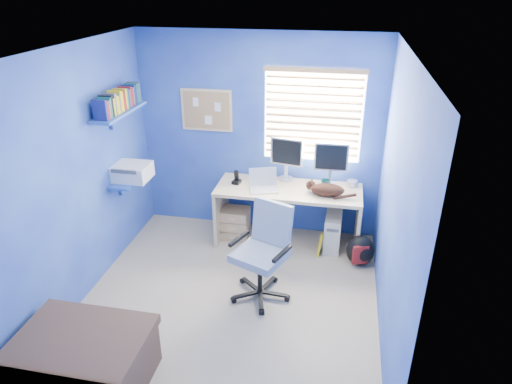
% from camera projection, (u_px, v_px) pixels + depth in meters
% --- Properties ---
extents(floor, '(3.00, 3.20, 0.00)m').
position_uv_depth(floor, '(230.00, 300.00, 4.74)').
color(floor, tan).
rests_on(floor, ground).
extents(ceiling, '(3.00, 3.20, 0.00)m').
position_uv_depth(ceiling, '(222.00, 51.00, 3.66)').
color(ceiling, white).
rests_on(ceiling, wall_back).
extents(wall_back, '(3.00, 0.01, 2.50)m').
position_uv_depth(wall_back, '(259.00, 136.00, 5.61)').
color(wall_back, '#2333A7').
rests_on(wall_back, ground).
extents(wall_front, '(3.00, 0.01, 2.50)m').
position_uv_depth(wall_front, '(161.00, 302.00, 2.78)').
color(wall_front, '#2333A7').
rests_on(wall_front, ground).
extents(wall_left, '(0.01, 3.20, 2.50)m').
position_uv_depth(wall_left, '(78.00, 178.00, 4.46)').
color(wall_left, '#2333A7').
rests_on(wall_left, ground).
extents(wall_right, '(0.01, 3.20, 2.50)m').
position_uv_depth(wall_right, '(395.00, 206.00, 3.94)').
color(wall_right, '#2333A7').
rests_on(wall_right, ground).
extents(desk, '(1.74, 0.65, 0.74)m').
position_uv_depth(desk, '(288.00, 216.00, 5.61)').
color(desk, '#D7B98C').
rests_on(desk, floor).
extents(laptop, '(0.39, 0.35, 0.22)m').
position_uv_depth(laptop, '(264.00, 182.00, 5.37)').
color(laptop, silver).
rests_on(laptop, desk).
extents(monitor_left, '(0.42, 0.19, 0.54)m').
position_uv_depth(monitor_left, '(286.00, 159.00, 5.58)').
color(monitor_left, silver).
rests_on(monitor_left, desk).
extents(monitor_right, '(0.40, 0.13, 0.54)m').
position_uv_depth(monitor_right, '(331.00, 164.00, 5.43)').
color(monitor_right, silver).
rests_on(monitor_right, desk).
extents(phone, '(0.11, 0.13, 0.17)m').
position_uv_depth(phone, '(236.00, 177.00, 5.55)').
color(phone, black).
rests_on(phone, desk).
extents(mug, '(0.10, 0.09, 0.10)m').
position_uv_depth(mug, '(325.00, 184.00, 5.46)').
color(mug, '#135B57').
rests_on(mug, desk).
extents(cd_spindle, '(0.13, 0.13, 0.07)m').
position_uv_depth(cd_spindle, '(352.00, 183.00, 5.50)').
color(cd_spindle, silver).
rests_on(cd_spindle, desk).
extents(cat, '(0.44, 0.32, 0.14)m').
position_uv_depth(cat, '(327.00, 190.00, 5.25)').
color(cat, black).
rests_on(cat, desk).
extents(tower_pc, '(0.20, 0.44, 0.45)m').
position_uv_depth(tower_pc, '(333.00, 231.00, 5.57)').
color(tower_pc, beige).
rests_on(tower_pc, floor).
extents(drawer_boxes, '(0.35, 0.28, 0.41)m').
position_uv_depth(drawer_boxes, '(235.00, 223.00, 5.78)').
color(drawer_boxes, tan).
rests_on(drawer_boxes, floor).
extents(yellow_book, '(0.03, 0.17, 0.24)m').
position_uv_depth(yellow_book, '(320.00, 245.00, 5.46)').
color(yellow_book, yellow).
rests_on(yellow_book, floor).
extents(backpack, '(0.38, 0.34, 0.38)m').
position_uv_depth(backpack, '(360.00, 250.00, 5.24)').
color(backpack, black).
rests_on(backpack, floor).
extents(bed_corner, '(1.00, 0.71, 0.48)m').
position_uv_depth(bed_corner, '(85.00, 360.00, 3.69)').
color(bed_corner, brown).
rests_on(bed_corner, floor).
extents(office_chair, '(0.76, 0.76, 1.00)m').
position_uv_depth(office_chair, '(263.00, 264.00, 4.67)').
color(office_chair, black).
rests_on(office_chair, floor).
extents(window_blinds, '(1.15, 0.05, 1.10)m').
position_uv_depth(window_blinds, '(313.00, 116.00, 5.34)').
color(window_blinds, white).
rests_on(window_blinds, ground).
extents(corkboard, '(0.64, 0.02, 0.52)m').
position_uv_depth(corkboard, '(207.00, 110.00, 5.58)').
color(corkboard, '#D7B98C').
rests_on(corkboard, ground).
extents(wall_shelves, '(0.42, 0.90, 1.05)m').
position_uv_depth(wall_shelves, '(124.00, 137.00, 5.02)').
color(wall_shelves, '#2C52AB').
rests_on(wall_shelves, ground).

